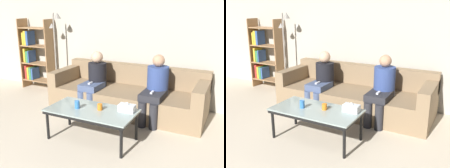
# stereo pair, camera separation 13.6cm
# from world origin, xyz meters

# --- Properties ---
(wall_back) EXTENTS (12.00, 0.06, 2.60)m
(wall_back) POSITION_xyz_m (0.00, 3.45, 1.30)
(wall_back) COLOR #B7B2A3
(wall_back) RESTS_ON ground_plane
(couch) EXTENTS (2.69, 0.99, 0.76)m
(couch) POSITION_xyz_m (0.00, 2.88, 0.28)
(couch) COLOR #897051
(couch) RESTS_ON ground_plane
(coffee_table) EXTENTS (1.22, 0.61, 0.45)m
(coffee_table) POSITION_xyz_m (-0.02, 1.64, 0.40)
(coffee_table) COLOR #8C9E99
(coffee_table) RESTS_ON ground_plane
(cup_near_left) EXTENTS (0.07, 0.07, 0.09)m
(cup_near_left) POSITION_xyz_m (0.09, 1.68, 0.49)
(cup_near_left) COLOR orange
(cup_near_left) RESTS_ON coffee_table
(cup_near_right) EXTENTS (0.07, 0.07, 0.11)m
(cup_near_right) POSITION_xyz_m (-0.22, 1.59, 0.50)
(cup_near_right) COLOR #3372BF
(cup_near_right) RESTS_ON coffee_table
(tissue_box) EXTENTS (0.22, 0.12, 0.13)m
(tissue_box) POSITION_xyz_m (0.44, 1.79, 0.50)
(tissue_box) COLOR silver
(tissue_box) RESTS_ON coffee_table
(bookshelf) EXTENTS (0.76, 0.32, 1.54)m
(bookshelf) POSITION_xyz_m (-2.42, 3.22, 0.74)
(bookshelf) COLOR #9E754C
(bookshelf) RESTS_ON ground_plane
(standing_lamp) EXTENTS (0.31, 0.26, 1.68)m
(standing_lamp) POSITION_xyz_m (-1.69, 3.08, 1.03)
(standing_lamp) COLOR gray
(standing_lamp) RESTS_ON ground_plane
(seated_person_left_end) EXTENTS (0.33, 0.65, 1.04)m
(seated_person_left_end) POSITION_xyz_m (-0.56, 2.67, 0.55)
(seated_person_left_end) COLOR #47567A
(seated_person_left_end) RESTS_ON ground_plane
(seated_person_mid_left) EXTENTS (0.34, 0.69, 1.06)m
(seated_person_mid_left) POSITION_xyz_m (0.56, 2.67, 0.57)
(seated_person_mid_left) COLOR #28282D
(seated_person_mid_left) RESTS_ON ground_plane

